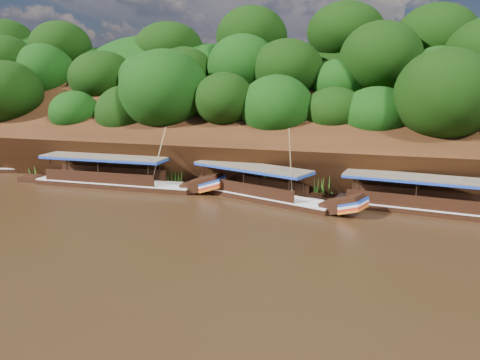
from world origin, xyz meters
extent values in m
plane|color=black|center=(0.00, 0.00, 0.00)|extent=(160.00, 160.00, 0.00)
cube|color=black|center=(0.00, 16.00, 3.50)|extent=(120.00, 16.12, 13.64)
cube|color=black|center=(0.00, 26.00, 0.00)|extent=(120.00, 24.00, 12.00)
ellipsoid|color=#163809|center=(-30.00, 22.00, 9.00)|extent=(20.00, 10.00, 8.00)
ellipsoid|color=#163809|center=(-6.00, 15.00, 3.50)|extent=(18.00, 8.00, 6.40)
ellipsoid|color=#163809|center=(0.00, 23.00, 9.20)|extent=(24.00, 11.00, 8.40)
cube|color=black|center=(14.42, 6.97, 0.00)|extent=(13.12, 3.89, 0.91)
cube|color=silver|center=(14.42, 6.97, 0.43)|extent=(13.13, 3.95, 0.10)
cube|color=brown|center=(13.62, 7.07, 2.44)|extent=(10.38, 3.85, 0.12)
cube|color=#193AA5|center=(13.62, 7.07, 2.31)|extent=(10.38, 3.85, 0.18)
cube|color=black|center=(2.23, 7.11, 0.00)|extent=(12.34, 6.39, 0.92)
cube|color=silver|center=(2.23, 7.11, 0.44)|extent=(12.36, 6.46, 0.10)
cube|color=black|center=(8.73, 4.71, 0.72)|extent=(3.33, 2.60, 1.74)
cube|color=#193AA5|center=(9.45, 4.44, 1.03)|extent=(2.03, 2.18, 0.63)
cube|color=red|center=(9.45, 4.44, 0.68)|extent=(2.03, 2.18, 0.63)
cube|color=brown|center=(1.51, 7.38, 2.47)|extent=(9.95, 5.78, 0.12)
cube|color=#193AA5|center=(1.51, 7.38, 2.35)|extent=(9.95, 5.78, 0.18)
cylinder|color=tan|center=(4.90, 5.47, 3.20)|extent=(0.12, 1.75, 5.25)
cube|color=black|center=(-10.73, 7.55, 0.00)|extent=(14.23, 2.54, 0.97)
cube|color=silver|center=(-10.73, 7.55, 0.46)|extent=(14.23, 2.61, 0.11)
cube|color=black|center=(-2.74, 7.65, 0.75)|extent=(3.36, 1.82, 1.91)
cube|color=#193AA5|center=(-1.86, 7.66, 1.08)|extent=(1.76, 1.87, 0.71)
cube|color=red|center=(-1.86, 7.66, 0.71)|extent=(1.76, 1.87, 0.71)
cube|color=brown|center=(-11.62, 7.54, 2.59)|extent=(11.15, 2.86, 0.13)
cube|color=#193AA5|center=(-11.62, 7.54, 2.46)|extent=(11.15, 2.86, 0.19)
cylinder|color=tan|center=(-6.43, 7.39, 2.92)|extent=(1.24, 0.77, 4.72)
cube|color=black|center=(-22.34, 11.17, 0.70)|extent=(3.12, 2.43, 1.65)
cube|color=#193AA5|center=(-21.66, 11.40, 0.99)|extent=(1.89, 2.07, 0.60)
cube|color=red|center=(-21.66, 11.40, 0.66)|extent=(1.89, 2.07, 0.60)
cone|color=#33721C|center=(-20.83, 9.81, 0.88)|extent=(1.50, 1.50, 1.77)
cone|color=#33721C|center=(-12.27, 9.99, 1.06)|extent=(1.50, 1.50, 2.11)
cone|color=#33721C|center=(-5.93, 9.54, 0.84)|extent=(1.50, 1.50, 1.68)
cone|color=#33721C|center=(2.08, 9.11, 0.88)|extent=(1.50, 1.50, 1.77)
cone|color=#33721C|center=(6.85, 9.45, 0.92)|extent=(1.50, 1.50, 1.84)
cone|color=#33721C|center=(13.32, 9.47, 0.68)|extent=(1.50, 1.50, 1.37)
camera|label=1|loc=(10.87, -26.88, 9.34)|focal=35.00mm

